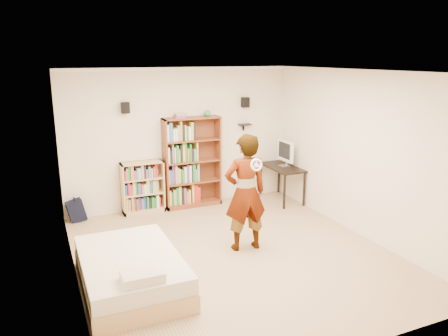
% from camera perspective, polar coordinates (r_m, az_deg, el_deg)
% --- Properties ---
extents(ground, '(4.50, 5.00, 0.01)m').
position_cam_1_polar(ground, '(6.73, 1.30, -11.14)').
color(ground, tan).
rests_on(ground, ground).
extents(room_shell, '(4.52, 5.02, 2.71)m').
position_cam_1_polar(room_shell, '(6.17, 1.39, 3.77)').
color(room_shell, beige).
rests_on(room_shell, ground).
extents(crown_molding, '(4.50, 5.00, 0.06)m').
position_cam_1_polar(crown_molding, '(6.07, 1.44, 12.23)').
color(crown_molding, white).
rests_on(crown_molding, room_shell).
extents(speaker_left, '(0.14, 0.12, 0.20)m').
position_cam_1_polar(speaker_left, '(8.09, -12.76, 7.68)').
color(speaker_left, black).
rests_on(speaker_left, room_shell).
extents(speaker_right, '(0.14, 0.12, 0.20)m').
position_cam_1_polar(speaker_right, '(8.86, 2.81, 8.57)').
color(speaker_right, black).
rests_on(speaker_right, room_shell).
extents(wall_shelf, '(0.25, 0.16, 0.02)m').
position_cam_1_polar(wall_shelf, '(8.93, 2.74, 5.70)').
color(wall_shelf, black).
rests_on(wall_shelf, room_shell).
extents(tall_bookshelf, '(1.12, 0.33, 1.77)m').
position_cam_1_polar(tall_bookshelf, '(8.54, -4.17, 0.73)').
color(tall_bookshelf, brown).
rests_on(tall_bookshelf, ground).
extents(low_bookshelf, '(0.79, 0.30, 0.98)m').
position_cam_1_polar(low_bookshelf, '(8.40, -10.56, -2.50)').
color(low_bookshelf, tan).
rests_on(low_bookshelf, ground).
extents(computer_desk, '(0.53, 1.06, 0.72)m').
position_cam_1_polar(computer_desk, '(9.06, 7.52, -2.00)').
color(computer_desk, black).
rests_on(computer_desk, ground).
extents(imac, '(0.13, 0.53, 0.53)m').
position_cam_1_polar(imac, '(8.93, 7.91, 1.89)').
color(imac, white).
rests_on(imac, computer_desk).
extents(daybed, '(1.21, 1.87, 0.55)m').
position_cam_1_polar(daybed, '(5.87, -12.11, -12.53)').
color(daybed, beige).
rests_on(daybed, ground).
extents(person, '(0.69, 0.48, 1.81)m').
position_cam_1_polar(person, '(6.59, 2.81, -3.24)').
color(person, black).
rests_on(person, ground).
extents(wii_wheel, '(0.18, 0.07, 0.19)m').
position_cam_1_polar(wii_wheel, '(6.16, 4.25, 0.41)').
color(wii_wheel, white).
rests_on(wii_wheel, person).
extents(navy_bag, '(0.34, 0.24, 0.42)m').
position_cam_1_polar(navy_bag, '(8.32, -18.75, -5.26)').
color(navy_bag, black).
rests_on(navy_bag, ground).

